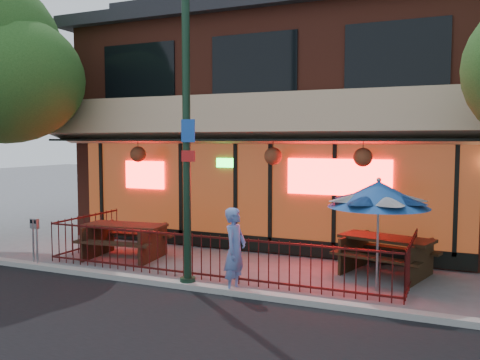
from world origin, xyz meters
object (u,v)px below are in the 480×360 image
Objects in this scene: patio_umbrella at (379,194)px; picnic_table_left at (125,236)px; parking_meter_far at (33,234)px; street_light at (187,133)px; pedestrian at (235,250)px; parking_meter_near at (37,235)px; picnic_table_right at (386,250)px.

picnic_table_left is at bearing 177.20° from patio_umbrella.
parking_meter_far is at bearing -170.56° from patio_umbrella.
street_light is 3.07× the size of patio_umbrella.
picnic_table_left is at bearing 149.56° from street_light.
street_light is at bearing 93.75° from pedestrian.
patio_umbrella is at bearing 9.44° from parking_meter_far.
pedestrian is at bearing -22.37° from picnic_table_left.
pedestrian is (-2.55, -1.25, -1.10)m from patio_umbrella.
patio_umbrella is at bearing 10.27° from parking_meter_near.
picnic_table_right is at bearing 36.10° from street_light.
picnic_table_left is 2.18m from parking_meter_far.
picnic_table_left is 1.87× the size of parking_meter_near.
pedestrian is (-2.55, -2.57, 0.28)m from picnic_table_right.
parking_meter_far is (-4.20, 0.00, -2.36)m from street_light.
picnic_table_right is 1.38× the size of pedestrian.
pedestrian is at bearing 1.48° from parking_meter_near.
picnic_table_right is 8.23m from parking_meter_far.
picnic_table_left is at bearing -170.92° from picnic_table_right.
pedestrian reaches higher than picnic_table_left.
patio_umbrella reaches higher than parking_meter_near.
pedestrian is at bearing -153.99° from patio_umbrella.
parking_meter_near is at bearing -21.80° from parking_meter_far.
parking_meter_far is (-1.46, -1.61, 0.21)m from picnic_table_left.
parking_meter_near reaches higher than parking_meter_far.
picnic_table_right is 3.63m from pedestrian.
parking_meter_near is at bearing -169.73° from patio_umbrella.
parking_meter_near is at bearing 92.32° from pedestrian.
picnic_table_left is at bearing 68.48° from pedestrian.
pedestrian is (3.78, -1.56, 0.27)m from picnic_table_left.
street_light reaches higher than picnic_table_left.
parking_meter_far is at bearing -161.43° from picnic_table_right.
picnic_table_right is (6.34, 1.01, -0.01)m from picnic_table_left.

